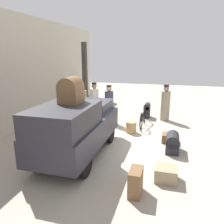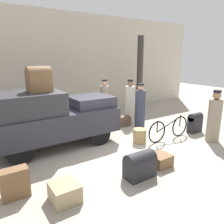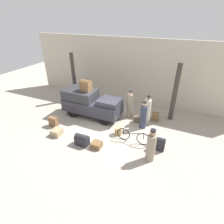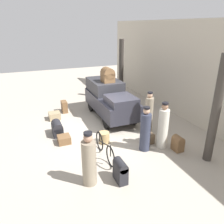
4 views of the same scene
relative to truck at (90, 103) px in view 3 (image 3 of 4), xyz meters
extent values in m
plane|color=#A89E8E|center=(1.56, -0.80, -0.92)|extent=(30.00, 30.00, 0.00)
cube|color=beige|center=(1.56, 3.28, 1.33)|extent=(16.00, 0.15, 4.50)
cylinder|color=#38332D|center=(-2.30, 1.65, 0.84)|extent=(0.28, 0.28, 3.53)
cylinder|color=#38332D|center=(4.79, 1.65, 0.84)|extent=(0.28, 0.28, 3.53)
cylinder|color=black|center=(1.27, 0.68, -0.58)|extent=(0.68, 0.12, 0.68)
cylinder|color=black|center=(1.27, -0.68, -0.58)|extent=(0.68, 0.12, 0.68)
cylinder|color=black|center=(-1.01, 0.68, -0.58)|extent=(0.68, 0.12, 0.68)
cylinder|color=black|center=(-1.01, -0.68, -0.58)|extent=(0.68, 0.12, 0.68)
cube|color=#2D2D38|center=(0.13, 0.00, -0.20)|extent=(3.68, 1.51, 0.72)
cube|color=#2D2D33|center=(-0.70, 0.00, 0.46)|extent=(2.03, 1.39, 0.61)
cube|color=#2D2D38|center=(1.33, 0.00, 0.32)|extent=(1.29, 1.18, 0.32)
torus|color=black|center=(3.88, -1.52, -0.57)|extent=(0.70, 0.04, 0.70)
torus|color=black|center=(2.82, -1.52, -0.57)|extent=(0.70, 0.04, 0.70)
cylinder|color=black|center=(3.35, -1.52, -0.40)|extent=(1.07, 0.04, 0.38)
cylinder|color=black|center=(2.82, -1.52, -0.39)|extent=(0.04, 0.04, 0.36)
cylinder|color=black|center=(3.88, -1.52, -0.37)|extent=(0.04, 0.04, 0.40)
cylinder|color=tan|center=(2.40, -1.19, -0.71)|extent=(0.41, 0.41, 0.44)
cylinder|color=silver|center=(3.49, 0.70, -0.18)|extent=(0.38, 0.38, 1.48)
sphere|color=#936B51|center=(3.49, 0.70, 0.68)|extent=(0.23, 0.23, 0.23)
cylinder|color=black|center=(3.49, 0.70, 0.79)|extent=(0.22, 0.22, 0.06)
cylinder|color=#33384C|center=(3.43, 0.00, -0.22)|extent=(0.38, 0.38, 1.40)
sphere|color=tan|center=(3.43, 0.00, 0.59)|extent=(0.23, 0.23, 0.23)
cylinder|color=black|center=(3.43, 0.00, 0.71)|extent=(0.22, 0.22, 0.06)
cylinder|color=gray|center=(2.35, 0.79, -0.14)|extent=(0.33, 0.33, 1.57)
sphere|color=tan|center=(2.35, 0.79, 0.75)|extent=(0.21, 0.21, 0.21)
cylinder|color=black|center=(2.35, 0.79, 0.85)|extent=(0.20, 0.20, 0.06)
cylinder|color=gray|center=(4.42, -2.38, -0.25)|extent=(0.40, 0.40, 1.35)
sphere|color=tan|center=(4.42, -2.38, 0.55)|extent=(0.25, 0.25, 0.25)
cylinder|color=black|center=(4.42, -2.38, 0.68)|extent=(0.24, 0.24, 0.07)
cube|color=brown|center=(1.83, -2.63, -0.78)|extent=(0.48, 0.47, 0.29)
cube|color=#232328|center=(1.07, -2.75, -0.73)|extent=(0.68, 0.40, 0.40)
cylinder|color=#232328|center=(1.07, -2.75, -0.53)|extent=(0.68, 0.40, 0.40)
cube|color=brown|center=(3.94, 1.08, -0.71)|extent=(0.40, 0.31, 0.42)
cylinder|color=brown|center=(3.94, 1.08, -0.50)|extent=(0.40, 0.31, 0.31)
cube|color=brown|center=(3.01, 0.43, -0.73)|extent=(0.44, 0.27, 0.39)
cube|color=#232328|center=(4.68, -1.53, -0.65)|extent=(0.52, 0.28, 0.55)
cylinder|color=#232328|center=(4.68, -1.53, -0.37)|extent=(0.52, 0.28, 0.28)
cube|color=#9E8966|center=(-0.65, -2.61, -0.75)|extent=(0.50, 0.53, 0.34)
cube|color=brown|center=(-1.39, -1.99, -0.63)|extent=(0.51, 0.27, 0.59)
cube|color=brown|center=(-0.24, 0.00, 0.97)|extent=(0.60, 0.54, 0.42)
cylinder|color=brown|center=(-0.24, 0.00, 1.18)|extent=(0.60, 0.54, 0.54)
camera|label=1|loc=(-5.53, -2.60, 2.05)|focal=35.00mm
camera|label=2|loc=(-1.89, -6.06, 1.70)|focal=35.00mm
camera|label=3|loc=(5.27, -8.47, 4.87)|focal=28.00mm
camera|label=4|loc=(9.39, -3.73, 3.33)|focal=35.00mm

